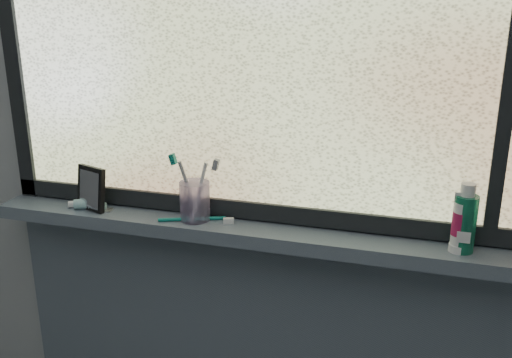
{
  "coord_description": "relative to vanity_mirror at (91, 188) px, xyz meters",
  "views": [
    {
      "loc": [
        0.41,
        -0.17,
        1.64
      ],
      "look_at": [
        0.05,
        1.05,
        1.22
      ],
      "focal_mm": 40.0,
      "sensor_mm": 36.0,
      "label": 1
    }
  ],
  "objects": [
    {
      "name": "window_pane",
      "position": [
        0.51,
        0.06,
        0.44
      ],
      "size": [
        1.5,
        0.01,
        1.0
      ],
      "primitive_type": "cube",
      "color": "silver",
      "rests_on": "wall_back"
    },
    {
      "name": "mouthwash_bottle",
      "position": [
        1.05,
        0.01,
        0.02
      ],
      "size": [
        0.06,
        0.06,
        0.15
      ],
      "primitive_type": "cylinder",
      "rotation": [
        0.0,
        0.0,
        -0.0
      ],
      "color": "#1C9066",
      "rests_on": "windowsill"
    },
    {
      "name": "frame_left",
      "position": [
        -0.26,
        0.06,
        0.44
      ],
      "size": [
        0.05,
        0.03,
        1.1
      ],
      "primitive_type": "cube",
      "color": "black",
      "rests_on": "wall_back"
    },
    {
      "name": "wall_back",
      "position": [
        0.51,
        0.09,
        0.16
      ],
      "size": [
        3.0,
        0.01,
        2.5
      ],
      "primitive_type": "cube",
      "color": "#9EA3A8",
      "rests_on": "ground"
    },
    {
      "name": "cream_tube",
      "position": [
        1.04,
        0.0,
        0.02
      ],
      "size": [
        0.06,
        0.06,
        0.11
      ],
      "primitive_type": "cylinder",
      "rotation": [
        0.0,
        0.0,
        -0.29
      ],
      "color": "silver",
      "rests_on": "windowsill"
    },
    {
      "name": "vanity_mirror",
      "position": [
        0.0,
        0.0,
        0.0
      ],
      "size": [
        0.12,
        0.08,
        0.13
      ],
      "primitive_type": "cube",
      "rotation": [
        0.0,
        0.0,
        -0.33
      ],
      "color": "black",
      "rests_on": "windowsill"
    },
    {
      "name": "toothbrush_lying",
      "position": [
        0.32,
        0.0,
        -0.06
      ],
      "size": [
        0.23,
        0.11,
        0.02
      ],
      "primitive_type": null,
      "rotation": [
        0.0,
        0.0,
        0.38
      ],
      "color": "#0D7567",
      "rests_on": "windowsill"
    },
    {
      "name": "toothpaste_tube",
      "position": [
        -0.01,
        -0.0,
        -0.05
      ],
      "size": [
        0.17,
        0.1,
        0.03
      ],
      "primitive_type": null,
      "rotation": [
        0.0,
        0.0,
        0.38
      ],
      "color": "white",
      "rests_on": "windowsill"
    },
    {
      "name": "toothbrush_cup",
      "position": [
        0.33,
        0.01,
        -0.01
      ],
      "size": [
        0.09,
        0.09,
        0.11
      ],
      "primitive_type": "cylinder",
      "rotation": [
        0.0,
        0.0,
        0.05
      ],
      "color": "#C2AAE1",
      "rests_on": "windowsill"
    },
    {
      "name": "frame_bottom",
      "position": [
        0.51,
        0.06,
        -0.04
      ],
      "size": [
        1.6,
        0.03,
        0.05
      ],
      "primitive_type": "cube",
      "color": "black",
      "rests_on": "windowsill"
    },
    {
      "name": "windowsill",
      "position": [
        0.51,
        0.01,
        -0.09
      ],
      "size": [
        1.62,
        0.14,
        0.04
      ],
      "primitive_type": "cube",
      "color": "#515D6C",
      "rests_on": "wall_back"
    }
  ]
}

